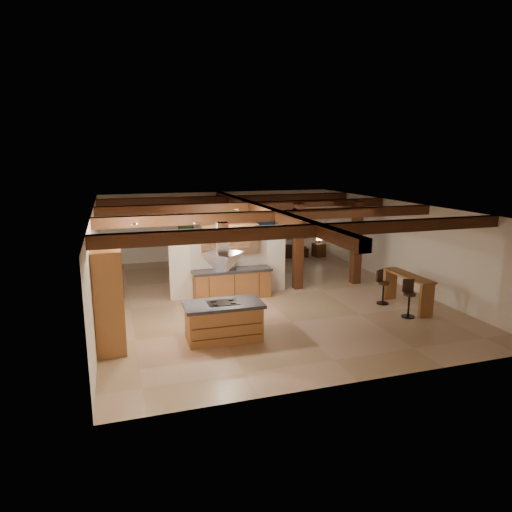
{
  "coord_description": "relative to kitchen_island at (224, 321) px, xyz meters",
  "views": [
    {
      "loc": [
        -4.48,
        -13.33,
        4.41
      ],
      "look_at": [
        -0.08,
        0.5,
        1.22
      ],
      "focal_mm": 32.0,
      "sensor_mm": 36.0,
      "label": 1
    }
  ],
  "objects": [
    {
      "name": "sofa",
      "position": [
        4.84,
        8.33,
        -0.19
      ],
      "size": [
        2.07,
        1.03,
        0.58
      ],
      "primitive_type": "imported",
      "rotation": [
        0.0,
        0.0,
        3.01
      ],
      "color": "black",
      "rests_on": "ground"
    },
    {
      "name": "bar_stool_a",
      "position": [
        5.3,
        -0.0,
        0.06
      ],
      "size": [
        0.38,
        0.4,
        1.06
      ],
      "color": "black",
      "rests_on": "ground"
    },
    {
      "name": "table_lamp",
      "position": [
        6.3,
        7.93,
        0.35
      ],
      "size": [
        0.28,
        0.28,
        0.33
      ],
      "color": "black",
      "rests_on": "side_table"
    },
    {
      "name": "timber_posts",
      "position": [
        4.54,
        3.56,
        1.29
      ],
      "size": [
        2.5,
        0.3,
        2.9
      ],
      "color": "#432210",
      "rests_on": "ground"
    },
    {
      "name": "recessed_cans",
      "position": [
        -0.49,
        1.12,
        2.39
      ],
      "size": [
        3.16,
        2.46,
        0.03
      ],
      "color": "silver",
      "rests_on": "room_walls"
    },
    {
      "name": "ground",
      "position": [
        2.04,
        3.06,
        -0.48
      ],
      "size": [
        12.0,
        12.0,
        0.0
      ],
      "primitive_type": "plane",
      "color": "tan",
      "rests_on": "ground"
    },
    {
      "name": "ceiling_beams",
      "position": [
        2.04,
        3.06,
        2.28
      ],
      "size": [
        10.0,
        12.0,
        0.28
      ],
      "color": "#432210",
      "rests_on": "room_walls"
    },
    {
      "name": "range_hood",
      "position": [
        0.0,
        0.0,
        1.31
      ],
      "size": [
        1.1,
        1.1,
        1.4
      ],
      "color": "silver",
      "rests_on": "room_walls"
    },
    {
      "name": "partition_wall",
      "position": [
        1.04,
        3.56,
        0.62
      ],
      "size": [
        3.8,
        0.18,
        2.2
      ],
      "primitive_type": "cube",
      "color": "white",
      "rests_on": "ground"
    },
    {
      "name": "dining_chairs",
      "position": [
        1.65,
        5.48,
        0.14
      ],
      "size": [
        2.27,
        2.27,
        1.21
      ],
      "color": "#432210",
      "rests_on": "ground"
    },
    {
      "name": "bar_stool_b",
      "position": [
        5.26,
        1.25,
        0.05
      ],
      "size": [
        0.39,
        0.4,
        1.04
      ],
      "color": "black",
      "rests_on": "ground"
    },
    {
      "name": "kitchen_island",
      "position": [
        0.0,
        0.0,
        0.0
      ],
      "size": [
        1.93,
        1.05,
        0.95
      ],
      "color": "#A15734",
      "rests_on": "ground"
    },
    {
      "name": "room_walls",
      "position": [
        2.04,
        3.06,
        1.3
      ],
      "size": [
        12.0,
        12.0,
        12.0
      ],
      "color": "white",
      "rests_on": "ground"
    },
    {
      "name": "bar_counter",
      "position": [
        5.74,
        0.68,
        0.21
      ],
      "size": [
        0.5,
        1.93,
        1.01
      ],
      "color": "#A15734",
      "rests_on": "ground"
    },
    {
      "name": "dining_table",
      "position": [
        1.65,
        5.48,
        -0.16
      ],
      "size": [
        1.97,
        1.43,
        0.62
      ],
      "primitive_type": "imported",
      "rotation": [
        0.0,
        0.0,
        -0.27
      ],
      "color": "#3A1D0E",
      "rests_on": "ground"
    },
    {
      "name": "microwave",
      "position": [
        0.91,
        3.17,
        0.6
      ],
      "size": [
        0.52,
        0.39,
        0.27
      ],
      "primitive_type": "imported",
      "rotation": [
        0.0,
        0.0,
        3.01
      ],
      "color": "#B3B3B7",
      "rests_on": "back_counter"
    },
    {
      "name": "back_counter",
      "position": [
        1.04,
        3.17,
        -0.0
      ],
      "size": [
        2.5,
        0.66,
        0.94
      ],
      "color": "#A15734",
      "rests_on": "ground"
    },
    {
      "name": "side_table",
      "position": [
        6.3,
        7.93,
        -0.18
      ],
      "size": [
        0.53,
        0.53,
        0.59
      ],
      "primitive_type": "cube",
      "rotation": [
        0.0,
        0.0,
        0.12
      ],
      "color": "#432210",
      "rests_on": "ground"
    },
    {
      "name": "upper_display_cabinet",
      "position": [
        1.04,
        3.37,
        1.37
      ],
      "size": [
        1.8,
        0.36,
        0.95
      ],
      "color": "#A15734",
      "rests_on": "partition_wall"
    },
    {
      "name": "pantry_cabinet",
      "position": [
        -2.62,
        0.46,
        0.72
      ],
      "size": [
        0.67,
        1.6,
        2.4
      ],
      "color": "#A15734",
      "rests_on": "ground"
    },
    {
      "name": "framed_art",
      "position": [
        0.54,
        8.99,
        1.22
      ],
      "size": [
        0.65,
        0.05,
        0.85
      ],
      "color": "#432210",
      "rests_on": "room_walls"
    },
    {
      "name": "back_windows",
      "position": [
        4.84,
        8.99,
        1.02
      ],
      "size": [
        2.7,
        0.07,
        1.7
      ],
      "color": "#432210",
      "rests_on": "room_walls"
    }
  ]
}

